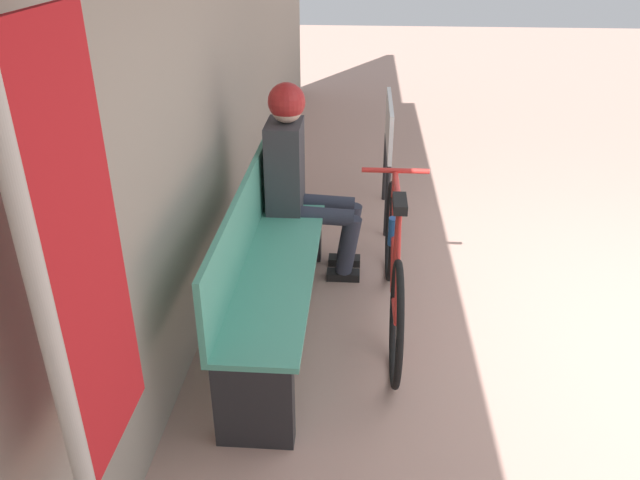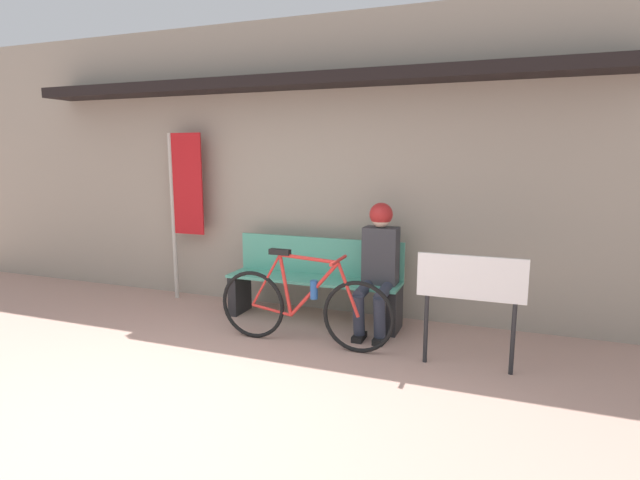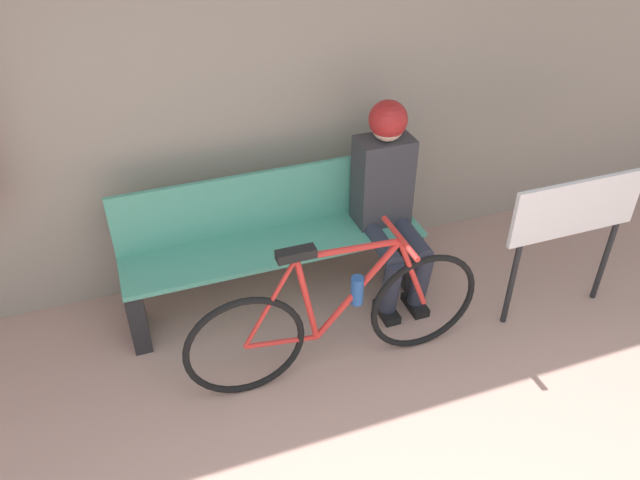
{
  "view_description": "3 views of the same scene",
  "coord_description": "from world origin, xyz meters",
  "px_view_note": "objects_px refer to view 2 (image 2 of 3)",
  "views": [
    {
      "loc": [
        -2.71,
        1.9,
        2.16
      ],
      "look_at": [
        0.21,
        2.11,
        0.64
      ],
      "focal_mm": 35.0,
      "sensor_mm": 36.0,
      "label": 1
    },
    {
      "loc": [
        2.15,
        -2.38,
        1.75
      ],
      "look_at": [
        0.47,
        2.06,
        0.93
      ],
      "focal_mm": 28.0,
      "sensor_mm": 36.0,
      "label": 2
    },
    {
      "loc": [
        -0.5,
        -0.64,
        2.68
      ],
      "look_at": [
        0.48,
        2.09,
        0.62
      ],
      "focal_mm": 35.0,
      "sensor_mm": 36.0,
      "label": 3
    }
  ],
  "objects_px": {
    "signboard": "(471,286)",
    "bicycle": "(303,306)",
    "person_seated": "(378,259)",
    "banner_pole": "(183,196)",
    "park_bench_near": "(314,281)"
  },
  "relations": [
    {
      "from": "signboard",
      "to": "bicycle",
      "type": "bearing_deg",
      "value": -179.88
    },
    {
      "from": "person_seated",
      "to": "signboard",
      "type": "distance_m",
      "value": 1.09
    },
    {
      "from": "bicycle",
      "to": "banner_pole",
      "type": "xyz_separation_m",
      "value": [
        -1.91,
        0.88,
        0.89
      ]
    },
    {
      "from": "banner_pole",
      "to": "park_bench_near",
      "type": "bearing_deg",
      "value": -5.92
    },
    {
      "from": "bicycle",
      "to": "person_seated",
      "type": "xyz_separation_m",
      "value": [
        0.55,
        0.6,
        0.37
      ]
    },
    {
      "from": "signboard",
      "to": "person_seated",
      "type": "bearing_deg",
      "value": 146.98
    },
    {
      "from": "person_seated",
      "to": "banner_pole",
      "type": "relative_size",
      "value": 0.64
    },
    {
      "from": "park_bench_near",
      "to": "banner_pole",
      "type": "xyz_separation_m",
      "value": [
        -1.75,
        0.18,
        0.84
      ]
    },
    {
      "from": "bicycle",
      "to": "park_bench_near",
      "type": "bearing_deg",
      "value": 103.19
    },
    {
      "from": "park_bench_near",
      "to": "banner_pole",
      "type": "height_order",
      "value": "banner_pole"
    },
    {
      "from": "park_bench_near",
      "to": "person_seated",
      "type": "bearing_deg",
      "value": -8.59
    },
    {
      "from": "park_bench_near",
      "to": "signboard",
      "type": "relative_size",
      "value": 1.95
    },
    {
      "from": "banner_pole",
      "to": "signboard",
      "type": "bearing_deg",
      "value": -14.63
    },
    {
      "from": "bicycle",
      "to": "banner_pole",
      "type": "relative_size",
      "value": 0.86
    },
    {
      "from": "bicycle",
      "to": "banner_pole",
      "type": "bearing_deg",
      "value": 155.2
    }
  ]
}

